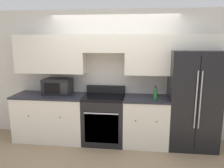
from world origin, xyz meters
name	(u,v)px	position (x,y,z in m)	size (l,w,h in m)	color
ground_plane	(110,149)	(0.00, 0.00, 0.00)	(12.00, 12.00, 0.00)	#937A5B
wall_back	(114,67)	(0.01, 0.58, 1.49)	(8.00, 0.39, 2.60)	beige
lower_cabinets_left	(51,117)	(-1.26, 0.31, 0.47)	(1.42, 0.64, 0.94)	silver
lower_cabinets_right	(145,121)	(0.65, 0.31, 0.47)	(0.86, 0.64, 0.94)	silver
oven_range	(104,119)	(-0.16, 0.31, 0.47)	(0.79, 0.65, 1.10)	black
refrigerator	(192,99)	(1.52, 0.38, 0.92)	(0.88, 0.79, 1.83)	black
microwave	(58,86)	(-1.12, 0.40, 1.09)	(0.56, 0.35, 0.31)	black
bottle	(155,95)	(0.81, 0.15, 1.04)	(0.07, 0.07, 0.26)	#195928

